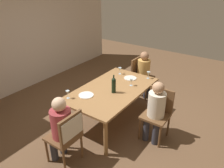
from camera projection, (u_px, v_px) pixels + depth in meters
The scene contains 17 objects.
ground_plane at pixel (112, 120), 4.48m from camera, with size 10.00×10.00×0.00m, color brown.
rear_room_partition at pixel (19, 36), 5.28m from camera, with size 6.40×0.12×2.70m, color beige.
dining_table at pixel (112, 92), 4.19m from camera, with size 1.85×1.08×0.72m.
chair_near at pixel (158, 110), 3.83m from camera, with size 0.44×0.44×0.92m.
chair_left_end at pixel (68, 133), 3.19m from camera, with size 0.44×0.46×0.92m.
chair_right_end at pixel (140, 74), 5.24m from camera, with size 0.44×0.44×0.92m.
person_woman_host at pixel (156, 108), 3.70m from camera, with size 0.34×0.30×1.12m.
person_man_bearded at pixel (60, 126), 3.24m from camera, with size 0.31×0.36×1.14m.
person_man_guest at pixel (145, 71), 5.14m from camera, with size 0.30×0.34×1.11m.
wine_bottle_tall_green at pixel (114, 85), 3.96m from camera, with size 0.08×0.08×0.35m.
wine_glass_near_left at pixel (68, 93), 3.79m from camera, with size 0.07×0.07×0.15m.
wine_glass_centre at pixel (131, 81), 4.23m from camera, with size 0.07×0.07×0.15m.
wine_glass_near_right at pixel (120, 69), 4.73m from camera, with size 0.07×0.07×0.15m.
wine_glass_far at pixel (148, 74), 4.53m from camera, with size 0.07×0.07×0.15m.
dinner_plate_host at pixel (130, 78), 4.57m from camera, with size 0.26×0.26×0.01m, color silver.
dinner_plate_guest_left at pixel (86, 95), 3.92m from camera, with size 0.27×0.27×0.01m, color white.
handbag at pixel (155, 95), 5.21m from camera, with size 0.28×0.12×0.22m, color brown.
Camera 1 is at (-3.02, -2.11, 2.66)m, focal length 35.00 mm.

